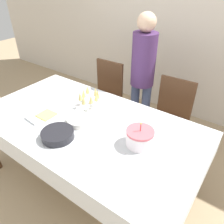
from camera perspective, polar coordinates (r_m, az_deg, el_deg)
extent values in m
plane|color=tan|center=(2.53, -5.52, -16.92)|extent=(12.00, 12.00, 0.00)
cube|color=silver|center=(3.32, 16.51, 21.83)|extent=(8.00, 0.05, 2.70)
cube|color=white|center=(2.01, -6.65, -3.00)|extent=(2.07, 1.11, 0.03)
cube|color=white|center=(2.07, -6.49, -5.02)|extent=(2.10, 1.14, 0.21)
cylinder|color=#51331E|center=(3.11, -13.64, 1.95)|extent=(0.06, 0.06, 0.74)
cylinder|color=#51331E|center=(2.29, 22.34, -13.07)|extent=(0.06, 0.06, 0.74)
cube|color=#51331E|center=(2.96, -2.69, 2.51)|extent=(0.43, 0.43, 0.04)
cube|color=#51331E|center=(2.97, -0.59, 8.56)|extent=(0.40, 0.05, 0.50)
cylinder|color=#51331E|center=(2.87, -1.84, -3.89)|extent=(0.04, 0.04, 0.41)
cylinder|color=#51331E|center=(3.06, -7.31, -1.57)|extent=(0.04, 0.04, 0.41)
cylinder|color=#51331E|center=(3.11, 2.05, -0.60)|extent=(0.04, 0.04, 0.41)
cylinder|color=#51331E|center=(3.29, -3.24, 1.37)|extent=(0.04, 0.04, 0.41)
cube|color=#51331E|center=(2.58, 13.90, -3.76)|extent=(0.43, 0.43, 0.04)
cube|color=#51331E|center=(2.59, 16.27, 3.20)|extent=(0.40, 0.05, 0.50)
cylinder|color=#51331E|center=(2.55, 15.48, -11.16)|extent=(0.04, 0.04, 0.41)
cylinder|color=#51331E|center=(2.63, 8.12, -8.38)|extent=(0.04, 0.04, 0.41)
cylinder|color=#51331E|center=(2.82, 18.06, -6.71)|extent=(0.04, 0.04, 0.41)
cylinder|color=#51331E|center=(2.89, 11.36, -4.36)|extent=(0.04, 0.04, 0.41)
cylinder|color=white|center=(1.73, 7.24, -6.87)|extent=(0.22, 0.22, 0.12)
cylinder|color=#D15B66|center=(1.69, 7.40, -5.13)|extent=(0.22, 0.22, 0.02)
cylinder|color=#E53F3F|center=(1.67, 7.49, -4.08)|extent=(0.01, 0.01, 0.06)
sphere|color=#F9CC4C|center=(1.65, 7.59, -3.03)|extent=(0.01, 0.01, 0.01)
cylinder|color=silver|center=(2.22, -5.60, 1.48)|extent=(0.32, 0.32, 0.01)
cylinder|color=silver|center=(2.18, -4.01, 1.08)|extent=(0.05, 0.05, 0.00)
cylinder|color=silver|center=(2.16, -4.05, 2.08)|extent=(0.01, 0.01, 0.08)
cone|color=#E0CC72|center=(2.12, -4.14, 4.05)|extent=(0.04, 0.04, 0.08)
cylinder|color=silver|center=(2.23, -3.64, 1.75)|extent=(0.05, 0.05, 0.00)
cylinder|color=silver|center=(2.20, -3.68, 2.73)|extent=(0.01, 0.01, 0.08)
cone|color=#E0CC72|center=(2.16, -3.76, 4.68)|extent=(0.04, 0.04, 0.08)
cylinder|color=silver|center=(2.27, -4.17, 2.44)|extent=(0.05, 0.05, 0.00)
cylinder|color=silver|center=(2.25, -4.22, 3.41)|extent=(0.01, 0.01, 0.08)
cone|color=#E0CC72|center=(2.21, -4.31, 5.33)|extent=(0.04, 0.04, 0.08)
cylinder|color=silver|center=(2.32, -6.27, 3.09)|extent=(0.05, 0.05, 0.00)
cylinder|color=silver|center=(2.30, -6.33, 4.05)|extent=(0.01, 0.01, 0.08)
cone|color=#E0CC72|center=(2.26, -6.46, 5.93)|extent=(0.04, 0.04, 0.08)
cylinder|color=silver|center=(2.26, -7.22, 2.05)|extent=(0.05, 0.05, 0.00)
cylinder|color=silver|center=(2.24, -7.30, 3.02)|extent=(0.01, 0.01, 0.08)
cone|color=#E0CC72|center=(2.20, -7.45, 4.94)|extent=(0.04, 0.04, 0.08)
cylinder|color=silver|center=(2.21, -8.08, 1.25)|extent=(0.05, 0.05, 0.00)
cylinder|color=silver|center=(2.19, -8.17, 2.24)|extent=(0.01, 0.01, 0.08)
cone|color=#E0CC72|center=(2.15, -8.34, 4.18)|extent=(0.04, 0.04, 0.08)
cylinder|color=silver|center=(2.14, -7.21, 0.19)|extent=(0.05, 0.05, 0.00)
cylinder|color=silver|center=(2.12, -7.30, 1.20)|extent=(0.01, 0.01, 0.08)
cone|color=#E0CC72|center=(2.08, -7.46, 3.19)|extent=(0.04, 0.04, 0.08)
cylinder|color=silver|center=(2.15, -5.33, 0.41)|extent=(0.05, 0.05, 0.00)
cylinder|color=silver|center=(2.13, -5.39, 1.42)|extent=(0.01, 0.01, 0.08)
cone|color=#E0CC72|center=(2.08, -5.51, 3.41)|extent=(0.04, 0.04, 0.08)
cylinder|color=black|center=(1.87, -13.89, -6.38)|extent=(0.27, 0.27, 0.01)
cylinder|color=black|center=(1.87, -13.92, -6.21)|extent=(0.27, 0.27, 0.01)
cylinder|color=black|center=(1.86, -13.95, -6.05)|extent=(0.27, 0.27, 0.01)
cylinder|color=black|center=(1.86, -13.98, -5.88)|extent=(0.27, 0.27, 0.01)
cylinder|color=black|center=(1.85, -14.00, -5.71)|extent=(0.27, 0.27, 0.01)
cylinder|color=black|center=(1.85, -14.03, -5.54)|extent=(0.27, 0.27, 0.01)
cylinder|color=black|center=(1.85, -14.06, -5.37)|extent=(0.27, 0.27, 0.01)
cylinder|color=black|center=(1.84, -14.09, -5.20)|extent=(0.27, 0.27, 0.01)
cylinder|color=black|center=(1.84, -14.12, -5.03)|extent=(0.27, 0.27, 0.01)
cylinder|color=silver|center=(2.00, -8.47, -2.68)|extent=(0.23, 0.23, 0.01)
cylinder|color=silver|center=(2.00, -8.49, -2.52)|extent=(0.23, 0.23, 0.01)
cylinder|color=silver|center=(2.00, -8.50, -2.36)|extent=(0.23, 0.23, 0.01)
cylinder|color=silver|center=(1.99, -8.52, -2.19)|extent=(0.23, 0.23, 0.01)
cylinder|color=silver|center=(1.99, -8.54, -2.03)|extent=(0.23, 0.23, 0.01)
cylinder|color=silver|center=(1.98, -8.55, -1.86)|extent=(0.23, 0.23, 0.01)
cylinder|color=silver|center=(1.98, -8.57, -1.70)|extent=(0.23, 0.23, 0.01)
cube|color=silver|center=(1.63, 7.90, -12.93)|extent=(0.30, 0.02, 0.00)
cube|color=silver|center=(2.13, -20.15, -1.94)|extent=(0.18, 0.08, 0.02)
cube|color=#E0D166|center=(2.17, -16.74, -0.72)|extent=(0.15, 0.15, 0.01)
cylinder|color=#3F4C72|center=(2.92, 5.84, 0.95)|extent=(0.11, 0.11, 0.77)
cylinder|color=#3F4C72|center=(2.86, 8.59, -0.05)|extent=(0.11, 0.11, 0.77)
cylinder|color=#4C2D60|center=(2.59, 8.27, 13.34)|extent=(0.28, 0.28, 0.61)
sphere|color=#D8B293|center=(2.48, 9.07, 22.20)|extent=(0.21, 0.21, 0.21)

